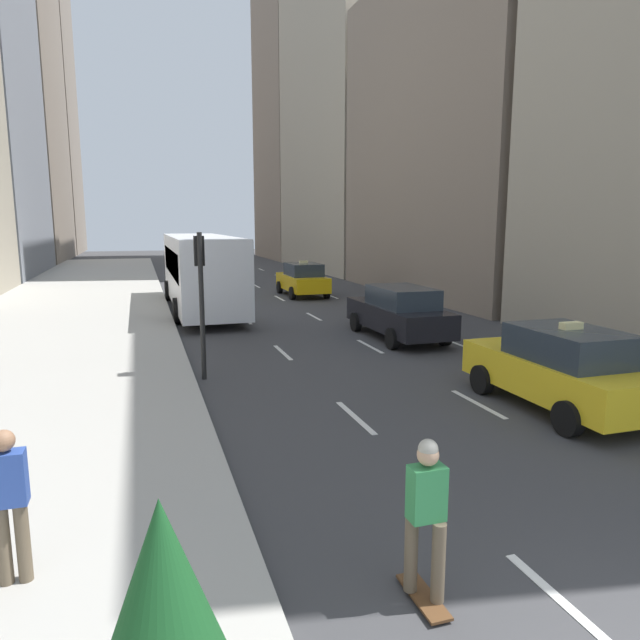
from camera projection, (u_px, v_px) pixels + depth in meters
sidewalk_left at (79, 302)px, 27.14m from camera, size 8.00×66.00×0.15m
lane_markings at (295, 306)px, 26.25m from camera, size 5.72×56.00×0.01m
building_row_right at (371, 52)px, 39.65m from camera, size 6.00×64.06×37.21m
taxi_lead at (561, 368)px, 11.68m from camera, size 2.02×4.40×1.87m
taxi_second at (303, 279)px, 29.91m from camera, size 2.02×4.40×1.87m
sedan_black_near at (399, 312)px, 18.91m from camera, size 2.02×4.95×1.75m
city_bus at (200, 270)px, 24.93m from camera, size 2.80×11.61×3.25m
skateboarder at (426, 514)px, 5.68m from camera, size 0.36×0.80×1.75m
planter_with_shrub at (165, 631)px, 3.78m from camera, size 1.00×1.00×1.95m
pedestrian_near_curb at (9, 499)px, 5.76m from camera, size 0.36×0.22×1.65m
traffic_light_pole at (201, 282)px, 13.80m from camera, size 0.24×0.42×3.60m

